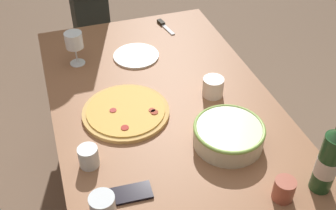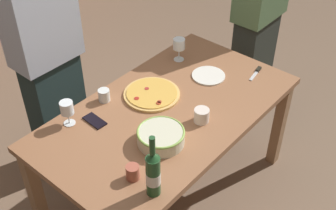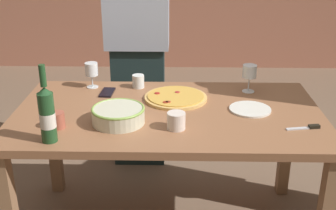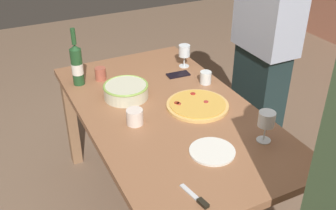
# 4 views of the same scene
# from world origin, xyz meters

# --- Properties ---
(ground_plane) EXTENTS (8.00, 8.00, 0.00)m
(ground_plane) POSITION_xyz_m (0.00, 0.00, 0.00)
(ground_plane) COLOR #7B614B
(dining_table) EXTENTS (1.60, 0.90, 0.75)m
(dining_table) POSITION_xyz_m (0.00, 0.00, 0.66)
(dining_table) COLOR #966241
(dining_table) RESTS_ON ground
(pizza) EXTENTS (0.35, 0.35, 0.02)m
(pizza) POSITION_xyz_m (0.04, 0.16, 0.76)
(pizza) COLOR #E4B363
(pizza) RESTS_ON dining_table
(serving_bowl) EXTENTS (0.26, 0.26, 0.08)m
(serving_bowl) POSITION_xyz_m (-0.24, -0.15, 0.79)
(serving_bowl) COLOR beige
(serving_bowl) RESTS_ON dining_table
(wine_bottle) EXTENTS (0.07, 0.07, 0.36)m
(wine_bottle) POSITION_xyz_m (-0.52, -0.35, 0.88)
(wine_bottle) COLOR #214A25
(wine_bottle) RESTS_ON dining_table
(wine_glass_near_pizza) EXTENTS (0.08, 0.08, 0.15)m
(wine_glass_near_pizza) POSITION_xyz_m (-0.46, 0.35, 0.85)
(wine_glass_near_pizza) COLOR white
(wine_glass_near_pizza) RESTS_ON dining_table
(wine_glass_by_bottle) EXTENTS (0.08, 0.08, 0.16)m
(wine_glass_by_bottle) POSITION_xyz_m (0.46, 0.29, 0.87)
(wine_glass_by_bottle) COLOR white
(wine_glass_by_bottle) RESTS_ON dining_table
(cup_amber) EXTENTS (0.09, 0.09, 0.08)m
(cup_amber) POSITION_xyz_m (0.04, -0.21, 0.79)
(cup_amber) COLOR silver
(cup_amber) RESTS_ON dining_table
(cup_ceramic) EXTENTS (0.07, 0.07, 0.08)m
(cup_ceramic) POSITION_xyz_m (-0.52, -0.21, 0.79)
(cup_ceramic) COLOR #B05743
(cup_ceramic) RESTS_ON dining_table
(cup_spare) EXTENTS (0.07, 0.07, 0.08)m
(cup_spare) POSITION_xyz_m (-0.18, 0.35, 0.79)
(cup_spare) COLOR white
(cup_spare) RESTS_ON dining_table
(side_plate) EXTENTS (0.22, 0.22, 0.01)m
(side_plate) POSITION_xyz_m (0.43, 0.02, 0.76)
(side_plate) COLOR white
(side_plate) RESTS_ON dining_table
(cell_phone) EXTENTS (0.08, 0.15, 0.01)m
(cell_phone) POSITION_xyz_m (-0.36, 0.25, 0.76)
(cell_phone) COLOR black
(cell_phone) RESTS_ON dining_table
(pizza_knife) EXTENTS (0.17, 0.05, 0.02)m
(pizza_knife) POSITION_xyz_m (0.67, -0.20, 0.76)
(pizza_knife) COLOR silver
(pizza_knife) RESTS_ON dining_table
(person_host) EXTENTS (0.43, 0.24, 1.70)m
(person_host) POSITION_xyz_m (1.21, 0.13, 0.86)
(person_host) COLOR #292F29
(person_host) RESTS_ON ground
(person_guest_left) EXTENTS (0.43, 0.24, 1.77)m
(person_guest_left) POSITION_xyz_m (-0.23, 0.82, 0.90)
(person_guest_left) COLOR #1D2F30
(person_guest_left) RESTS_ON ground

